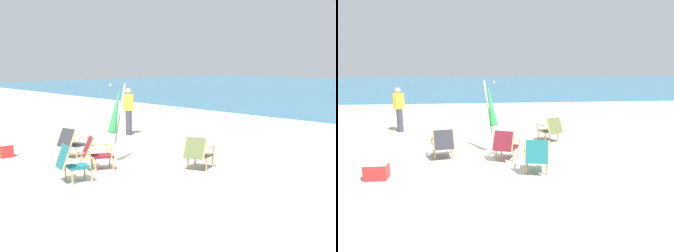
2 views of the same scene
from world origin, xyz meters
The scene contains 9 objects.
ground_plane centered at (0.00, 0.00, 0.00)m, with size 80.00×80.00×0.00m, color beige.
surf_band centered at (0.00, 10.50, 0.03)m, with size 80.00×1.10×0.06m, color white.
beach_chair_mid_center centered at (2.19, 1.42, 0.42)m, with size 0.80×0.90×0.79m.
beach_chair_front_right centered at (0.54, -0.38, 0.43)m, with size 0.81×0.89×0.80m.
beach_chair_front_left centered at (1.16, -1.41, 0.43)m, with size 0.71×0.80×0.81m.
beach_chair_back_right centered at (-1.07, -0.06, 0.43)m, with size 0.70×0.83×0.80m.
umbrella_furled_green centered at (0.22, 0.47, 1.32)m, with size 0.42×0.78×2.02m.
person_near_chairs centered at (-2.98, 3.34, 0.84)m, with size 0.38×0.39×1.63m.
cooler_box centered at (-2.37, -1.38, 0.20)m, with size 0.49×0.35×0.40m.
Camera 1 is at (9.76, -6.49, 2.62)m, focal length 50.00 mm.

